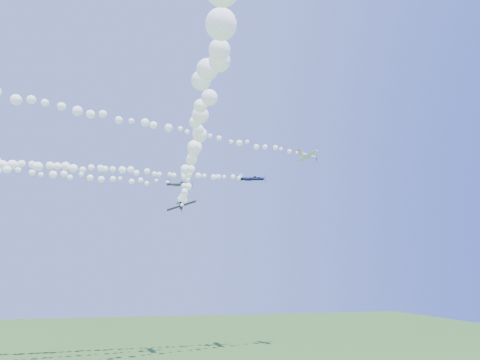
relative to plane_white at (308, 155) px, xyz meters
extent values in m
cylinder|color=silver|center=(-0.22, -0.08, 0.01)|extent=(5.89, 3.76, 1.22)
cone|color=silver|center=(2.95, 1.05, -0.18)|extent=(1.08, 1.09, 0.87)
cone|color=#A02212|center=(3.38, 1.20, -0.21)|extent=(0.43, 0.41, 0.31)
cube|color=black|center=(3.27, 1.16, -0.20)|extent=(0.10, 0.48, 1.96)
cube|color=silver|center=(0.03, -0.01, -0.13)|extent=(4.05, 7.64, 1.45)
cube|color=silver|center=(-2.84, -1.00, 0.22)|extent=(1.74, 2.80, 0.56)
cube|color=#A02212|center=(-2.92, -0.93, 0.78)|extent=(0.96, 0.63, 1.29)
sphere|color=black|center=(0.61, 0.28, 0.35)|extent=(0.95, 1.07, 0.89)
cylinder|color=#0D0F3B|center=(-16.18, 2.85, -7.18)|extent=(6.98, 1.41, 1.42)
cone|color=#0D0F3B|center=(-12.47, 3.07, -6.93)|extent=(0.92, 0.97, 0.97)
cone|color=silver|center=(-11.95, 3.10, -6.90)|extent=(0.38, 0.34, 0.35)
cube|color=black|center=(-12.09, 3.09, -6.91)|extent=(0.19, 0.44, 2.18)
cube|color=#0D0F3B|center=(-15.88, 2.88, -7.29)|extent=(2.28, 8.52, 1.31)
cube|color=#0D0F3B|center=(-19.27, 2.66, -7.32)|extent=(1.17, 3.02, 0.52)
cube|color=silver|center=(-19.39, 2.58, -6.70)|extent=(1.17, 0.34, 1.45)
sphere|color=black|center=(-15.23, 2.85, -6.68)|extent=(0.92, 0.97, 0.97)
cylinder|color=#333D4B|center=(-37.07, -1.34, -10.74)|extent=(6.26, 1.38, 1.35)
cone|color=#333D4B|center=(-33.79, -0.76, -10.48)|extent=(0.85, 0.89, 0.88)
cone|color=navy|center=(-33.34, -0.68, -10.44)|extent=(0.35, 0.32, 0.31)
cube|color=black|center=(-33.46, -0.70, -10.45)|extent=(0.20, 0.35, 1.95)
cube|color=#333D4B|center=(-36.81, -1.28, -10.84)|extent=(2.89, 7.72, 0.96)
cube|color=#333D4B|center=(-39.79, -1.82, -10.91)|extent=(1.34, 2.77, 0.39)
cube|color=navy|center=(-39.91, -1.90, -10.35)|extent=(1.05, 0.39, 1.31)
sphere|color=black|center=(-36.24, -1.23, -10.28)|extent=(0.90, 0.93, 0.86)
cylinder|color=black|center=(-37.27, -16.98, -19.02)|extent=(2.35, 5.44, 1.19)
cone|color=black|center=(-37.14, -14.06, -19.26)|extent=(0.88, 0.88, 0.79)
cone|color=orange|center=(-37.12, -13.65, -19.29)|extent=(0.32, 0.35, 0.28)
cube|color=black|center=(-37.13, -13.76, -19.28)|extent=(0.70, 0.20, 1.66)
cube|color=black|center=(-37.23, -16.77, -19.14)|extent=(6.39, 1.46, 2.50)
cube|color=black|center=(-37.40, -19.41, -18.78)|extent=(2.27, 0.81, 0.93)
cube|color=orange|center=(-37.57, -19.44, -18.31)|extent=(0.48, 0.95, 1.11)
sphere|color=black|center=(-37.36, -16.19, -18.76)|extent=(0.86, 0.72, 0.88)
camera|label=1|loc=(-43.70, -104.94, -34.38)|focal=30.00mm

